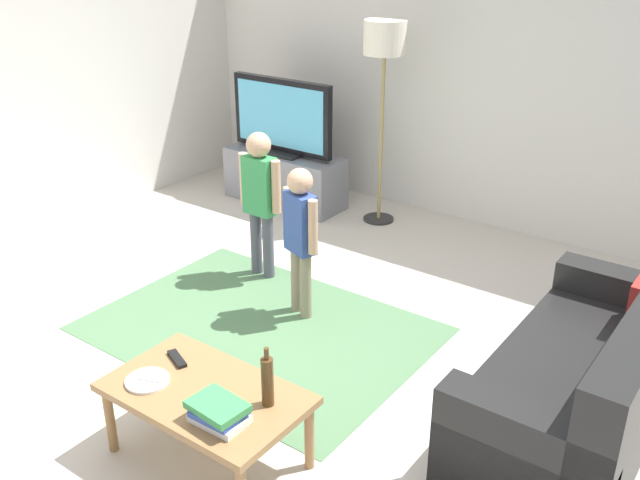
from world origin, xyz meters
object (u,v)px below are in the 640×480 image
object	(u,v)px
tv	(282,118)
couch	(593,386)
book_stack	(219,412)
plate	(147,381)
bottle	(267,381)
floor_lamp	(385,49)
child_near_tv	(260,192)
child_center	(300,229)
tv_remote	(177,359)
coffee_table	(206,398)
tv_stand	(285,178)

from	to	relation	value
tv	couch	distance (m)	3.89
book_stack	plate	world-z (taller)	book_stack
book_stack	bottle	world-z (taller)	bottle
floor_lamp	bottle	distance (m)	3.52
couch	child_near_tv	xyz separation A→B (m)	(-2.62, 0.39, 0.40)
child_center	tv_remote	world-z (taller)	child_center
child_near_tv	couch	bearing A→B (deg)	-8.56
coffee_table	plate	world-z (taller)	plate
couch	floor_lamp	world-z (taller)	floor_lamp
tv	book_stack	bearing A→B (deg)	-55.45
couch	tv_remote	distance (m)	2.19
coffee_table	plate	size ratio (longest dim) A/B	4.55
floor_lamp	coffee_table	xyz separation A→B (m)	(0.98, -3.22, -1.17)
bottle	plate	world-z (taller)	bottle
child_near_tv	tv_remote	distance (m)	1.86
coffee_table	child_center	bearing A→B (deg)	109.74
child_near_tv	coffee_table	distance (m)	2.10
tv	couch	world-z (taller)	tv
floor_lamp	child_center	world-z (taller)	floor_lamp
tv	child_center	xyz separation A→B (m)	(1.45, -1.60, -0.21)
bottle	tv_remote	size ratio (longest dim) A/B	1.84
floor_lamp	coffee_table	bearing A→B (deg)	-73.00
couch	floor_lamp	xyz separation A→B (m)	(-2.47, 1.87, 1.25)
floor_lamp	child_center	distance (m)	2.04
floor_lamp	bottle	size ratio (longest dim) A/B	5.68
tv_stand	coffee_table	bearing A→B (deg)	-57.33
book_stack	tv_remote	world-z (taller)	book_stack
floor_lamp	child_near_tv	xyz separation A→B (m)	(-0.14, -1.47, -0.86)
couch	coffee_table	xyz separation A→B (m)	(-1.49, -1.35, 0.08)
coffee_table	bottle	distance (m)	0.38
book_stack	bottle	bearing A→B (deg)	66.75
couch	coffee_table	size ratio (longest dim) A/B	1.80
coffee_table	book_stack	size ratio (longest dim) A/B	3.62
plate	book_stack	bearing A→B (deg)	-1.25
tv_stand	tv	xyz separation A→B (m)	(-0.00, -0.02, 0.60)
coffee_table	book_stack	bearing A→B (deg)	-30.66
tv	book_stack	xyz separation A→B (m)	(2.19, -3.18, -0.38)
floor_lamp	plate	world-z (taller)	floor_lamp
child_center	bottle	xyz separation A→B (m)	(0.84, -1.34, -0.09)
tv_stand	coffee_table	size ratio (longest dim) A/B	1.20
child_center	bottle	size ratio (longest dim) A/B	3.41
tv	floor_lamp	bearing A→B (deg)	9.98
bottle	plate	xyz separation A→B (m)	(-0.60, -0.22, -0.12)
tv_stand	tv_remote	bearing A→B (deg)	-60.67
child_center	child_near_tv	bearing A→B (deg)	153.64
child_near_tv	tv_remote	world-z (taller)	child_near_tv
floor_lamp	bottle	world-z (taller)	floor_lamp
child_near_tv	book_stack	bearing A→B (deg)	-54.31
tv	tv_remote	distance (m)	3.41
tv_remote	tv_stand	bearing A→B (deg)	142.24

